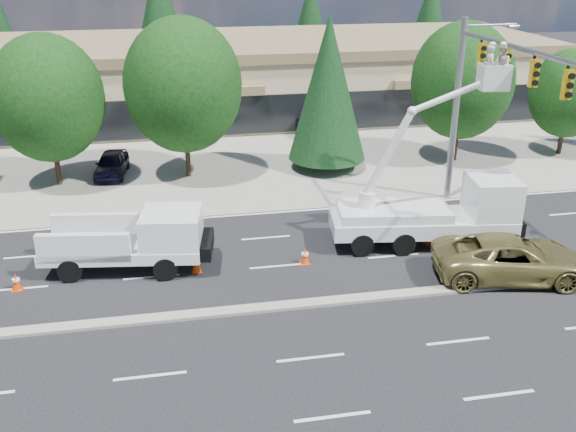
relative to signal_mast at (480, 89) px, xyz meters
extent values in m
plane|color=black|center=(-10.03, -7.04, -6.06)|extent=(140.00, 140.00, 0.00)
cube|color=gray|center=(-10.03, 12.96, -6.05)|extent=(140.00, 22.00, 0.01)
cube|color=gray|center=(-10.03, -7.04, -6.00)|extent=(120.00, 0.55, 0.12)
cube|color=tan|center=(-10.03, 22.96, -3.56)|extent=(50.00, 15.00, 5.00)
cube|color=olive|center=(-10.03, 22.96, -0.91)|extent=(50.40, 15.40, 0.70)
cube|color=black|center=(-10.03, 15.41, -4.56)|extent=(48.00, 0.12, 2.60)
cylinder|color=#332114|center=(-20.03, 7.96, -4.75)|extent=(0.28, 0.28, 2.62)
ellipsoid|color=black|center=(-20.03, 7.96, -1.32)|extent=(5.83, 5.83, 6.70)
cylinder|color=#332114|center=(-13.03, 7.96, -4.63)|extent=(0.28, 0.28, 2.85)
ellipsoid|color=black|center=(-13.03, 7.96, -0.91)|extent=(6.33, 6.33, 7.28)
cylinder|color=#332114|center=(-5.03, 7.96, -5.66)|extent=(0.26, 0.26, 0.80)
cone|color=black|center=(-5.03, 7.96, -1.37)|extent=(4.43, 4.43, 8.09)
cylinder|color=#332114|center=(2.97, 7.96, -4.73)|extent=(0.28, 0.28, 2.66)
ellipsoid|color=black|center=(2.97, 7.96, -1.25)|extent=(5.92, 5.92, 6.80)
cylinder|color=#332114|center=(9.97, 7.96, -5.01)|extent=(0.28, 0.28, 2.09)
ellipsoid|color=black|center=(9.97, 7.96, -2.29)|extent=(4.64, 4.64, 5.34)
cylinder|color=#332114|center=(-28.03, 34.96, -5.66)|extent=(0.26, 0.26, 0.80)
cylinder|color=#332114|center=(-14.03, 34.96, -5.66)|extent=(0.26, 0.26, 0.80)
cone|color=black|center=(-14.03, 34.96, 0.05)|extent=(5.77, 5.77, 10.55)
cylinder|color=#332114|center=(-0.03, 34.96, -5.66)|extent=(0.26, 0.26, 0.80)
cone|color=black|center=(-0.03, 34.96, -0.97)|extent=(4.80, 4.80, 8.78)
cylinder|color=#332114|center=(11.97, 34.96, -5.66)|extent=(0.26, 0.26, 0.80)
cone|color=black|center=(11.97, 34.96, -0.83)|extent=(4.94, 4.94, 9.02)
cylinder|color=gray|center=(-0.03, 2.16, -1.56)|extent=(0.32, 0.32, 9.00)
cylinder|color=gray|center=(-0.03, -2.84, 2.24)|extent=(0.20, 10.00, 0.20)
cylinder|color=gray|center=(1.27, 2.16, 2.54)|extent=(2.60, 0.12, 0.12)
cube|color=gold|center=(-0.03, 0.16, 1.49)|extent=(0.32, 0.22, 1.05)
cube|color=gold|center=(-0.03, -2.04, 1.49)|extent=(0.32, 0.22, 1.05)
cube|color=gold|center=(-0.03, -4.24, 1.49)|extent=(0.32, 0.22, 1.05)
cube|color=gold|center=(-0.03, -6.44, 1.49)|extent=(0.32, 0.22, 1.05)
cube|color=white|center=(-16.07, -2.84, -5.17)|extent=(6.55, 3.18, 0.47)
cube|color=white|center=(-14.11, -3.13, -4.43)|extent=(2.60, 2.56, 1.57)
cube|color=black|center=(-13.43, -3.23, -4.22)|extent=(0.37, 1.98, 1.05)
cube|color=white|center=(-17.17, -1.68, -4.64)|extent=(3.57, 0.82, 1.15)
cube|color=white|center=(-17.46, -3.65, -4.64)|extent=(3.57, 0.82, 1.15)
cube|color=white|center=(-3.45, -2.84, -5.07)|extent=(8.11, 3.42, 0.69)
cube|color=white|center=(-0.53, -3.25, -4.04)|extent=(2.26, 2.56, 1.97)
cube|color=black|center=(0.20, -3.35, -3.89)|extent=(0.35, 1.96, 1.18)
cube|color=white|center=(-4.72, -2.67, -4.53)|extent=(4.98, 2.89, 0.49)
cylinder|color=white|center=(-5.89, -2.51, -3.99)|extent=(0.69, 0.69, 0.79)
cube|color=white|center=(-1.10, -3.17, 1.21)|extent=(1.19, 1.02, 1.06)
imported|color=beige|center=(-1.31, -3.14, 1.61)|extent=(0.49, 0.67, 1.70)
imported|color=beige|center=(-0.89, -3.20, 1.61)|extent=(0.75, 0.90, 1.70)
ellipsoid|color=white|center=(-1.31, -3.14, 2.47)|extent=(0.26, 0.26, 0.18)
ellipsoid|color=white|center=(-0.89, -3.20, 2.47)|extent=(0.26, 0.26, 0.18)
cube|color=#EB3F07|center=(-20.04, -3.89, -6.04)|extent=(0.40, 0.40, 0.03)
cone|color=#EB3F07|center=(-20.04, -3.89, -5.71)|extent=(0.36, 0.36, 0.70)
cylinder|color=white|center=(-20.04, -3.89, -5.64)|extent=(0.29, 0.29, 0.10)
cube|color=#EB3F07|center=(-13.26, -3.72, -6.04)|extent=(0.40, 0.40, 0.03)
cone|color=#EB3F07|center=(-13.26, -3.72, -5.71)|extent=(0.36, 0.36, 0.70)
cylinder|color=white|center=(-13.26, -3.72, -5.64)|extent=(0.29, 0.29, 0.10)
cube|color=#EB3F07|center=(-8.83, -3.80, -6.04)|extent=(0.40, 0.40, 0.03)
cone|color=#EB3F07|center=(-8.83, -3.80, -5.71)|extent=(0.36, 0.36, 0.70)
cylinder|color=white|center=(-8.83, -3.80, -5.64)|extent=(0.29, 0.29, 0.10)
cube|color=#EB3F07|center=(-3.11, -2.94, -6.04)|extent=(0.40, 0.40, 0.03)
cone|color=#EB3F07|center=(-3.11, -2.94, -5.71)|extent=(0.36, 0.36, 0.70)
cylinder|color=white|center=(-3.11, -2.94, -5.64)|extent=(0.29, 0.29, 0.10)
imported|color=olive|center=(-1.18, -6.44, -5.22)|extent=(6.47, 3.92, 1.68)
imported|color=black|center=(-17.28, 8.96, -5.39)|extent=(2.00, 4.08, 1.34)
imported|color=black|center=(-3.81, 13.24, -5.26)|extent=(3.23, 5.13, 1.59)
camera|label=1|loc=(-13.88, -26.77, 6.05)|focal=40.00mm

